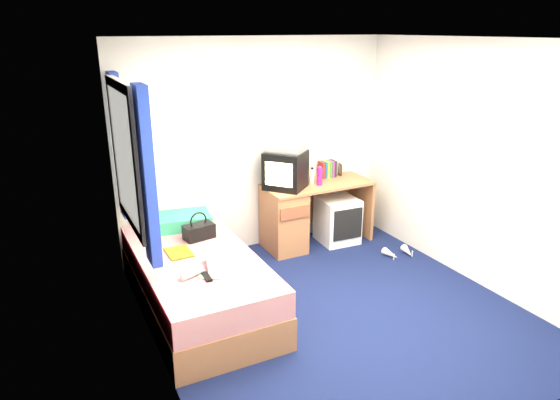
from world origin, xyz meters
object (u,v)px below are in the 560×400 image
pink_water_bottle (320,177)px  aerosol_can (312,176)px  water_bottle (192,273)px  remote_control (207,277)px  handbag (199,231)px  desk (296,214)px  bed (198,282)px  towel (224,260)px  storage_cube (337,220)px  magazine (179,253)px  pillow (180,221)px  crt_tv (286,170)px  picture_frame (340,169)px  colour_swatch_fan (211,277)px  vcr (286,148)px  white_heels (399,253)px

pink_water_bottle → aerosol_can: pink_water_bottle is taller
water_bottle → remote_control: (0.10, -0.08, -0.03)m
handbag → remote_control: (-0.20, -0.81, -0.07)m
water_bottle → desk: bearing=36.5°
bed → towel: 0.47m
storage_cube → magazine: magazine is taller
pillow → crt_tv: bearing=4.6°
picture_frame → handbag: bearing=-143.7°
magazine → water_bottle: 0.49m
storage_cube → handbag: (-1.85, -0.38, 0.34)m
crt_tv → remote_control: 1.93m
handbag → colour_swatch_fan: (-0.17, -0.83, -0.07)m
bed → pillow: size_ratio=3.32×
picture_frame → water_bottle: picture_frame is taller
picture_frame → towel: (-2.02, -1.30, -0.23)m
bed → vcr: vcr is taller
storage_cube → remote_control: remote_control is taller
magazine → water_bottle: water_bottle is taller
desk → handbag: 1.43m
storage_cube → bed: bearing=-156.8°
handbag → colour_swatch_fan: 0.85m
aerosol_can → crt_tv: bearing=-177.9°
pillow → handbag: 0.38m
storage_cube → handbag: bearing=-165.1°
aerosol_can → magazine: 1.98m
colour_swatch_fan → remote_control: 0.04m
pillow → water_bottle: pillow is taller
desk → water_bottle: 2.04m
colour_swatch_fan → crt_tv: bearing=43.9°
storage_cube → crt_tv: crt_tv is taller
desk → aerosol_can: bearing=3.8°
remote_control → water_bottle: bearing=142.4°
storage_cube → white_heels: (0.40, -0.69, -0.23)m
bed → desk: desk is taller
magazine → white_heels: size_ratio=0.81×
pink_water_bottle → remote_control: bearing=-146.0°
storage_cube → picture_frame: bearing=57.9°
vcr → handbag: 1.41m
picture_frame → pink_water_bottle: bearing=-132.4°
colour_swatch_fan → remote_control: remote_control is taller
towel → magazine: bearing=124.5°
water_bottle → colour_swatch_fan: size_ratio=0.91×
bed → towel: (0.16, -0.31, 0.32)m
storage_cube → aerosol_can: aerosol_can is taller
pillow → picture_frame: size_ratio=4.30×
towel → colour_swatch_fan: 0.25m
pillow → remote_control: size_ratio=3.76×
handbag → storage_cube: bearing=1.7°
crt_tv → pink_water_bottle: bearing=38.8°
bed → storage_cube: storage_cube is taller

